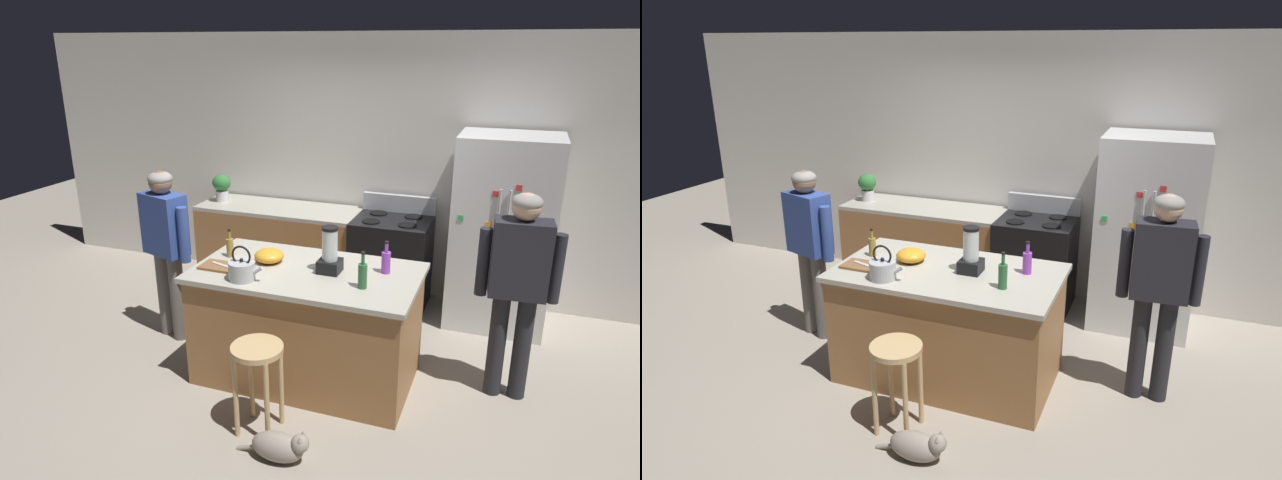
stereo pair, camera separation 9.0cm
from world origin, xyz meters
TOP-DOWN VIEW (x-y plane):
  - ground_plane at (0.00, 0.00)m, footprint 14.00×14.00m
  - back_wall at (0.00, 1.95)m, footprint 8.00×0.10m
  - kitchen_island at (0.00, 0.00)m, footprint 1.74×0.97m
  - back_counter_run at (-0.80, 1.55)m, footprint 2.00×0.64m
  - refrigerator at (1.37, 1.50)m, footprint 0.90×0.73m
  - stove_range at (0.32, 1.52)m, footprint 0.76×0.65m
  - person_by_island_left at (-1.41, 0.19)m, footprint 0.59×0.33m
  - person_by_sink_right at (1.54, 0.27)m, footprint 0.59×0.25m
  - bar_stool at (-0.06, -0.77)m, footprint 0.36×0.36m
  - cat at (0.20, -1.00)m, footprint 0.52×0.18m
  - potted_plant at (-1.61, 1.55)m, footprint 0.20×0.20m
  - blender_appliance at (0.18, 0.03)m, footprint 0.17×0.17m
  - bottle_vinegar at (-0.70, 0.06)m, footprint 0.06×0.06m
  - bottle_soda at (0.58, 0.16)m, footprint 0.07×0.07m
  - bottle_olive_oil at (0.49, -0.17)m, footprint 0.07×0.07m
  - mixing_bowl at (-0.35, 0.06)m, footprint 0.24×0.24m
  - tea_kettle at (-0.38, -0.33)m, footprint 0.28×0.20m
  - cutting_board at (-0.66, -0.18)m, footprint 0.30×0.20m
  - chef_knife at (-0.64, -0.18)m, footprint 0.22×0.09m

SIDE VIEW (x-z plane):
  - ground_plane at x=0.00m, z-range 0.00..0.00m
  - cat at x=0.20m, z-range -0.02..0.24m
  - back_counter_run at x=-0.80m, z-range 0.00..0.93m
  - kitchen_island at x=0.00m, z-range 0.00..0.93m
  - stove_range at x=0.32m, z-range -0.08..1.03m
  - bar_stool at x=-0.06m, z-range 0.19..0.85m
  - refrigerator at x=1.37m, z-range 0.00..1.83m
  - cutting_board at x=-0.66m, z-range 0.93..0.95m
  - person_by_island_left at x=-1.41m, z-range 0.16..1.73m
  - chef_knife at x=-0.64m, z-range 0.95..0.95m
  - person_by_sink_right at x=1.54m, z-range 0.17..1.79m
  - mixing_bowl at x=-0.35m, z-range 0.93..1.03m
  - tea_kettle at x=-0.38m, z-range 0.87..1.14m
  - bottle_vinegar at x=-0.70m, z-range 0.90..1.13m
  - bottle_soda at x=0.58m, z-range 0.89..1.15m
  - bottle_olive_oil at x=0.49m, z-range 0.89..1.17m
  - blender_appliance at x=0.18m, z-range 0.90..1.26m
  - potted_plant at x=-1.61m, z-range 0.95..1.25m
  - back_wall at x=0.00m, z-range 0.00..2.70m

